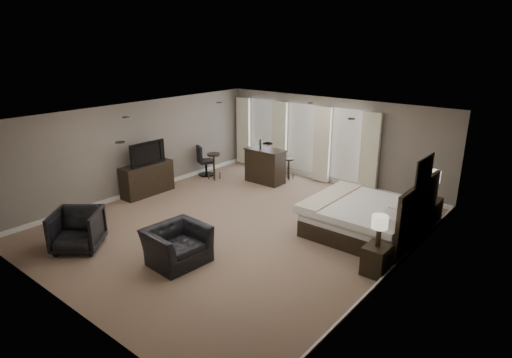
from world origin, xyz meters
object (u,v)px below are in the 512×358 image
Objects in this scene: bar_counter at (265,166)px; lamp_far at (432,185)px; nightstand_near at (376,260)px; lamp_near at (379,231)px; nightstand_far at (428,212)px; armchair_near at (177,239)px; bar_stool_right at (289,169)px; armchair_far at (77,228)px; bed at (368,204)px; bar_stool_left at (214,166)px; desk_chair at (206,160)px; tv at (146,161)px; dresser at (147,179)px.

lamp_far is at bearing -0.67° from bar_counter.
lamp_near reaches higher than nightstand_near.
armchair_near reaches higher than nightstand_far.
armchair_far is at bearing -96.08° from bar_stool_right.
bed is 2.77× the size of bar_stool_left.
bar_stool_left is 0.51m from desk_chair.
bar_stool_left is at bearing -168.05° from desk_chair.
tv reaches higher than bar_stool_left.
bar_counter is at bearing 46.53° from armchair_far.
lamp_near is 6.11m from armchair_far.
bar_stool_left is (-3.15, 4.25, -0.08)m from armchair_near.
nightstand_far is 6.92m from desk_chair.
nightstand_far is 0.53× the size of bar_counter.
armchair_near is at bearing -123.06° from lamp_far.
lamp_far is (0.89, 1.45, 0.26)m from bed.
lamp_near is at bearing -18.70° from bar_stool_left.
bar_stool_left is (-1.11, 5.20, -0.06)m from armchair_far.
lamp_far reaches higher than armchair_near.
nightstand_far is 0.92× the size of lamp_far.
bar_stool_right is 0.69× the size of desk_chair.
lamp_near is at bearing 0.00° from nightstand_near.
bed reaches higher than dresser.
armchair_far is at bearing -134.49° from bed.
bar_stool_right is (0.39, 0.70, -0.19)m from bar_counter.
armchair_far is (-5.29, -3.03, -0.40)m from lamp_near.
nightstand_far reaches higher than nightstand_near.
nightstand_far is 7.53m from tv.
lamp_near is (0.00, 0.00, 0.59)m from nightstand_near.
lamp_far reaches higher than tv.
desk_chair is at bearing -175.00° from lamp_far.
dresser is at bearing 77.84° from armchair_far.
dresser is at bearing -103.46° from bar_stool_left.
dresser is 2.30m from desk_chair.
bar_counter is (0.32, 5.99, 0.05)m from armchair_far.
tv is (0.00, 0.00, 0.52)m from dresser.
bar_counter is (1.95, 2.96, 0.08)m from dresser.
bar_counter is at bearing 179.33° from nightstand_far.
tv reaches higher than dresser.
lamp_near is at bearing -90.00° from lamp_far.
nightstand_far is at bearing 90.00° from lamp_near.
nightstand_near is at bearing -38.65° from bar_stool_right.
bed is at bearing -29.56° from armchair_near.
armchair_near is at bearing 156.68° from desk_chair.
lamp_far is at bearing 0.00° from nightstand_far.
bar_counter is (-1.73, 5.04, 0.03)m from armchair_near.
lamp_near reaches higher than bar_counter.
armchair_near is 5.29m from bar_stool_left.
desk_chair is at bearing -0.75° from tv.
bar_stool_left is at bearing -173.46° from nightstand_far.
nightstand_near is 0.50× the size of tv.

